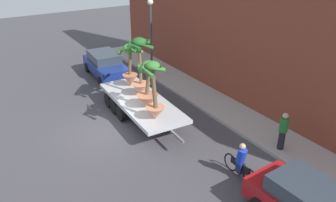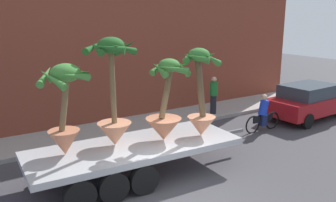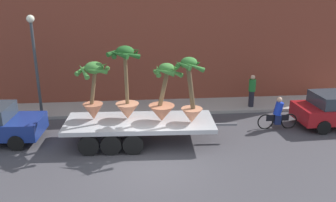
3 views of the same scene
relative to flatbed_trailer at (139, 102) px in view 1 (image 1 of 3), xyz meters
name	(u,v)px [view 1 (image 1 of 3)]	position (x,y,z in m)	size (l,w,h in m)	color
ground_plane	(109,131)	(0.64, -1.98, -0.76)	(60.00, 60.00, 0.00)	#423F44
sidewalk	(209,100)	(0.64, 4.12, -0.69)	(24.00, 2.20, 0.15)	#A39E99
building_facade	(238,30)	(0.64, 5.82, 3.10)	(24.00, 1.20, 7.73)	brown
flatbed_trailer	(139,102)	(0.00, 0.00, 0.00)	(7.11, 2.50, 0.98)	#B7BABF
potted_palm_rear	(148,90)	(1.23, -0.13, 1.14)	(1.40, 1.27, 2.40)	#C17251
potted_palm_middle	(140,70)	(-0.23, 0.27, 1.59)	(1.40, 1.47, 3.04)	tan
potted_palm_front	(154,94)	(2.29, -0.40, 1.41)	(1.20, 1.17, 2.68)	tan
potted_palm_extra	(130,65)	(-1.55, 0.35, 1.47)	(1.37, 1.40, 2.41)	#C17251
cyclist	(241,162)	(6.53, 0.90, -0.10)	(1.84, 0.35, 1.54)	black
trailing_car	(105,64)	(-6.06, 0.69, 0.06)	(4.50, 2.14, 1.58)	navy
pedestrian_near_gate	(283,130)	(6.17, 3.58, 0.28)	(0.36, 0.36, 1.71)	black
street_lamp	(151,28)	(-4.52, 3.32, 2.47)	(0.36, 0.36, 4.83)	#383D42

